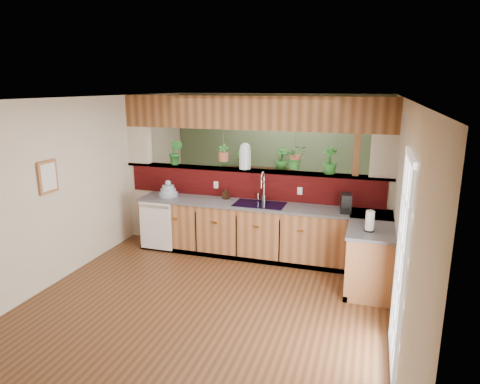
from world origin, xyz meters
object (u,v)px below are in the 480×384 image
(dish_stack, at_px, (168,191))
(coffee_maker, at_px, (346,204))
(soap_dispenser, at_px, (226,193))
(glass_jar, at_px, (245,156))
(paper_towel, at_px, (370,221))
(shelving_console, at_px, (257,192))
(faucet, at_px, (263,186))

(dish_stack, xyz_separation_m, coffee_maker, (2.99, -0.07, 0.04))
(soap_dispenser, height_order, glass_jar, glass_jar)
(dish_stack, height_order, soap_dispenser, dish_stack)
(paper_towel, relative_size, shelving_console, 0.18)
(soap_dispenser, bearing_deg, shelving_console, 90.86)
(soap_dispenser, bearing_deg, paper_towel, -22.70)
(glass_jar, bearing_deg, paper_towel, -30.32)
(soap_dispenser, height_order, paper_towel, paper_towel)
(soap_dispenser, xyz_separation_m, shelving_console, (-0.03, 2.13, -0.50))
(faucet, distance_m, dish_stack, 1.66)
(faucet, height_order, dish_stack, faucet)
(dish_stack, bearing_deg, faucet, 4.52)
(faucet, xyz_separation_m, coffee_maker, (1.34, -0.20, -0.14))
(paper_towel, relative_size, glass_jar, 0.66)
(faucet, bearing_deg, coffee_maker, -8.49)
(paper_towel, bearing_deg, glass_jar, 149.68)
(faucet, distance_m, glass_jar, 0.62)
(coffee_maker, distance_m, shelving_console, 3.12)
(paper_towel, height_order, shelving_console, paper_towel)
(coffee_maker, relative_size, paper_towel, 0.97)
(dish_stack, bearing_deg, shelving_console, 66.58)
(faucet, relative_size, paper_towel, 1.75)
(faucet, distance_m, coffee_maker, 1.36)
(faucet, relative_size, shelving_console, 0.32)
(paper_towel, xyz_separation_m, shelving_console, (-2.37, 3.11, -0.53))
(faucet, bearing_deg, paper_towel, -30.18)
(faucet, xyz_separation_m, glass_jar, (-0.37, 0.22, 0.44))
(faucet, height_order, soap_dispenser, faucet)
(dish_stack, relative_size, shelving_console, 0.20)
(soap_dispenser, xyz_separation_m, coffee_maker, (1.98, -0.19, 0.03))
(paper_towel, bearing_deg, shelving_console, 127.31)
(dish_stack, distance_m, shelving_console, 2.50)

